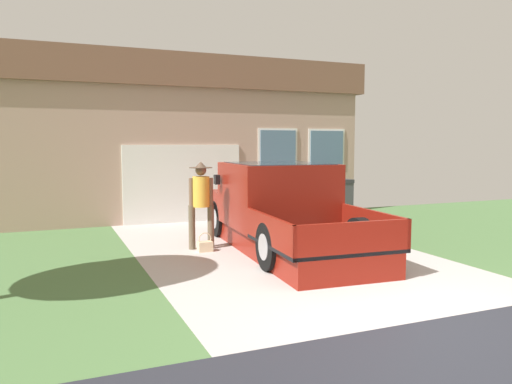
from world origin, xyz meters
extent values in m
cube|color=#B5AEAA|center=(0.00, 4.50, -0.03)|extent=(5.20, 9.00, 0.06)
cube|color=maroon|center=(0.26, 4.12, 0.21)|extent=(2.13, 5.21, 0.42)
cube|color=maroon|center=(0.29, 4.67, 1.05)|extent=(2.09, 2.21, 1.27)
cube|color=#1E2833|center=(0.29, 4.67, 1.43)|extent=(1.85, 2.03, 0.53)
cube|color=maroon|center=(0.39, 6.19, 0.71)|extent=(2.02, 1.07, 0.59)
cube|color=black|center=(0.16, 2.60, 0.45)|extent=(2.09, 2.18, 0.06)
cube|color=maroon|center=(-0.79, 2.66, 0.68)|extent=(0.19, 2.06, 0.53)
cube|color=maroon|center=(1.11, 2.54, 0.68)|extent=(0.19, 2.06, 0.53)
cube|color=maroon|center=(0.10, 1.60, 0.68)|extent=(1.96, 0.18, 0.53)
cube|color=black|center=(-0.74, 5.47, 1.33)|extent=(0.11, 0.19, 0.20)
cylinder|color=black|center=(-0.47, 6.10, 0.40)|extent=(0.31, 0.81, 0.80)
cylinder|color=#9E9EA3|center=(-0.47, 6.10, 0.40)|extent=(0.31, 0.46, 0.44)
cylinder|color=black|center=(1.23, 6.00, 0.40)|extent=(0.31, 0.81, 0.80)
cylinder|color=#9E9EA3|center=(1.23, 6.00, 0.40)|extent=(0.31, 0.46, 0.44)
cylinder|color=black|center=(-0.68, 2.86, 0.40)|extent=(0.31, 0.81, 0.80)
cylinder|color=#9E9EA3|center=(-0.68, 2.86, 0.40)|extent=(0.31, 0.46, 0.44)
cylinder|color=black|center=(1.02, 2.75, 0.40)|extent=(0.31, 0.81, 0.80)
cylinder|color=#9E9EA3|center=(1.02, 2.75, 0.40)|extent=(0.31, 0.46, 0.44)
cylinder|color=brown|center=(-1.43, 4.97, 0.44)|extent=(0.13, 0.13, 0.87)
cylinder|color=brown|center=(-1.06, 4.90, 0.44)|extent=(0.13, 0.13, 0.87)
cylinder|color=gold|center=(-1.25, 4.94, 1.14)|extent=(0.34, 0.34, 0.60)
cylinder|color=brown|center=(-1.44, 4.97, 1.09)|extent=(0.09, 0.09, 0.66)
cylinder|color=brown|center=(-1.06, 4.90, 1.09)|extent=(0.09, 0.09, 0.66)
sphere|color=brown|center=(-1.25, 4.94, 1.57)|extent=(0.22, 0.22, 0.22)
cylinder|color=brown|center=(-1.25, 4.94, 1.62)|extent=(0.46, 0.46, 0.01)
cone|color=brown|center=(-1.25, 4.94, 1.68)|extent=(0.23, 0.23, 0.12)
cube|color=beige|center=(-1.26, 4.67, 0.10)|extent=(0.28, 0.19, 0.19)
torus|color=beige|center=(-1.26, 4.67, 0.24)|extent=(0.26, 0.02, 0.26)
cube|color=tan|center=(-0.84, 11.91, 1.78)|extent=(10.97, 6.96, 3.57)
cube|color=brown|center=(-0.84, 11.91, 4.01)|extent=(11.41, 7.23, 0.89)
cube|color=white|center=(-0.72, 8.40, 1.03)|extent=(3.16, 0.06, 2.05)
cube|color=slate|center=(2.06, 8.40, 1.96)|extent=(1.10, 0.05, 1.00)
cube|color=silver|center=(2.06, 8.42, 1.96)|extent=(1.23, 0.02, 1.12)
cube|color=slate|center=(3.66, 8.40, 1.96)|extent=(1.10, 0.05, 1.00)
cube|color=silver|center=(3.66, 8.42, 1.96)|extent=(1.23, 0.02, 1.12)
cube|color=#424247|center=(3.57, 7.58, 0.54)|extent=(0.58, 0.68, 0.90)
cube|color=#2E2E31|center=(3.57, 7.58, 1.04)|extent=(0.60, 0.71, 0.10)
cylinder|color=black|center=(3.35, 7.31, 0.09)|extent=(0.05, 0.18, 0.18)
cylinder|color=black|center=(3.79, 7.31, 0.09)|extent=(0.05, 0.18, 0.18)
camera|label=1|loc=(-4.02, -4.53, 2.10)|focal=35.04mm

